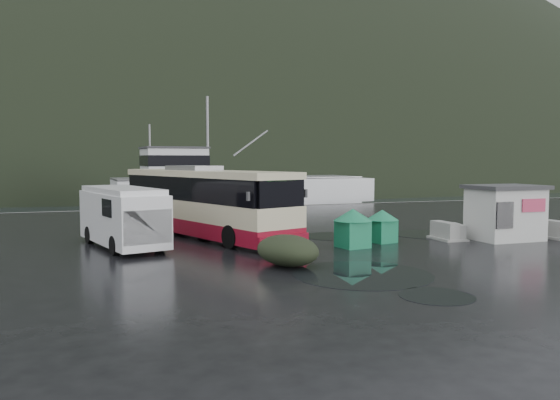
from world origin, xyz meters
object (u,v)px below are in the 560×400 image
object	(u,v)px
coach_bus	(205,236)
white_van	(123,247)
ticket_kiosk	(504,240)
fishing_trawler	(241,198)
jersey_barrier_b	(444,240)
waste_bin_left	(382,242)
jersey_barrier_a	(455,240)
jersey_barrier_c	(559,239)
dome_tent	(287,265)
waste_bin_right	(353,247)

from	to	relation	value
coach_bus	white_van	bearing A→B (deg)	-170.92
ticket_kiosk	fishing_trawler	size ratio (longest dim) A/B	0.12
ticket_kiosk	fishing_trawler	distance (m)	29.96
coach_bus	jersey_barrier_b	world-z (taller)	coach_bus
coach_bus	white_van	distance (m)	4.41
waste_bin_left	jersey_barrier_a	distance (m)	3.59
jersey_barrier_a	jersey_barrier_b	size ratio (longest dim) A/B	0.88
coach_bus	jersey_barrier_a	size ratio (longest dim) A/B	8.28
white_van	jersey_barrier_c	xyz separation A→B (m)	(18.95, -3.92, 0.00)
dome_tent	jersey_barrier_c	distance (m)	13.89
coach_bus	jersey_barrier_c	distance (m)	16.32
dome_tent	fishing_trawler	world-z (taller)	fishing_trawler
waste_bin_right	ticket_kiosk	xyz separation A→B (m)	(7.50, -0.16, 0.00)
waste_bin_left	jersey_barrier_c	bearing A→B (deg)	-11.98
waste_bin_right	jersey_barrier_a	bearing A→B (deg)	5.83
jersey_barrier_a	jersey_barrier_c	xyz separation A→B (m)	(4.52, -1.39, 0.00)
dome_tent	jersey_barrier_a	world-z (taller)	dome_tent
white_van	jersey_barrier_c	size ratio (longest dim) A/B	3.62
white_van	waste_bin_left	distance (m)	11.07
waste_bin_left	dome_tent	world-z (taller)	waste_bin_left
jersey_barrier_a	waste_bin_left	bearing A→B (deg)	174.78
waste_bin_right	waste_bin_left	bearing A→B (deg)	25.52
fishing_trawler	dome_tent	bearing A→B (deg)	-105.95
white_van	coach_bus	bearing A→B (deg)	14.20
waste_bin_left	dome_tent	bearing A→B (deg)	-146.98
jersey_barrier_b	fishing_trawler	bearing A→B (deg)	94.55
dome_tent	ticket_kiosk	bearing A→B (deg)	13.11
waste_bin_left	fishing_trawler	bearing A→B (deg)	88.45
coach_bus	waste_bin_right	size ratio (longest dim) A/B	7.38
waste_bin_right	jersey_barrier_c	world-z (taller)	waste_bin_right
dome_tent	ticket_kiosk	xyz separation A→B (m)	(11.31, 2.63, 0.00)
jersey_barrier_c	fishing_trawler	size ratio (longest dim) A/B	0.06
ticket_kiosk	jersey_barrier_a	world-z (taller)	ticket_kiosk
waste_bin_left	jersey_barrier_a	xyz separation A→B (m)	(3.58, -0.33, 0.00)
white_van	jersey_barrier_a	size ratio (longest dim) A/B	4.17
jersey_barrier_c	waste_bin_left	bearing A→B (deg)	168.02
ticket_kiosk	jersey_barrier_a	xyz separation A→B (m)	(-2.08, 0.71, 0.00)
jersey_barrier_c	white_van	bearing A→B (deg)	168.33
white_van	jersey_barrier_b	distance (m)	14.12
waste_bin_right	ticket_kiosk	bearing A→B (deg)	-1.22
dome_tent	jersey_barrier_c	world-z (taller)	dome_tent
white_van	jersey_barrier_b	size ratio (longest dim) A/B	3.68
coach_bus	waste_bin_right	bearing A→B (deg)	-66.45
ticket_kiosk	dome_tent	bearing A→B (deg)	-167.68
coach_bus	ticket_kiosk	distance (m)	13.81
jersey_barrier_b	jersey_barrier_c	xyz separation A→B (m)	(5.04, -1.51, 0.00)
coach_bus	fishing_trawler	world-z (taller)	fishing_trawler
white_van	ticket_kiosk	bearing A→B (deg)	-26.88
white_van	jersey_barrier_c	distance (m)	19.35
coach_bus	ticket_kiosk	world-z (taller)	coach_bus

